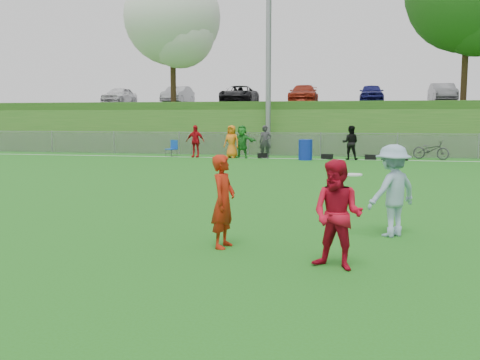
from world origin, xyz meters
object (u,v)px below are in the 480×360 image
(player_red_center, at_px, (338,215))
(bicycle, at_px, (431,150))
(player_blue, at_px, (392,191))
(frisbee, at_px, (354,175))
(player_red_left, at_px, (223,201))
(recycling_bin, at_px, (305,150))

(player_red_center, relative_size, bicycle, 0.85)
(player_blue, bearing_deg, bicycle, -142.95)
(frisbee, relative_size, bicycle, 0.16)
(player_blue, bearing_deg, player_red_left, -15.75)
(player_blue, xyz_separation_m, bicycle, (3.22, 18.34, -0.34))
(player_blue, xyz_separation_m, frisbee, (-0.68, -0.16, 0.29))
(player_red_left, bearing_deg, player_red_center, -107.16)
(player_red_center, distance_m, player_blue, 2.50)
(frisbee, distance_m, recycling_bin, 17.02)
(frisbee, xyz_separation_m, bicycle, (3.90, 18.50, -0.64))
(player_red_center, xyz_separation_m, bicycle, (4.12, 20.67, -0.29))
(player_blue, distance_m, recycling_bin, 16.96)
(recycling_bin, distance_m, bicycle, 6.37)
(player_red_center, height_order, frisbee, player_red_center)
(player_red_left, bearing_deg, recycling_bin, 9.12)
(player_red_left, xyz_separation_m, player_red_center, (1.86, -0.90, 0.01))
(recycling_bin, bearing_deg, player_blue, -80.03)
(player_red_left, height_order, recycling_bin, player_red_left)
(player_red_center, xyz_separation_m, player_blue, (0.91, 2.33, 0.05))
(player_blue, height_order, bicycle, player_blue)
(frisbee, bearing_deg, player_red_center, -95.98)
(player_red_center, height_order, recycling_bin, player_red_center)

